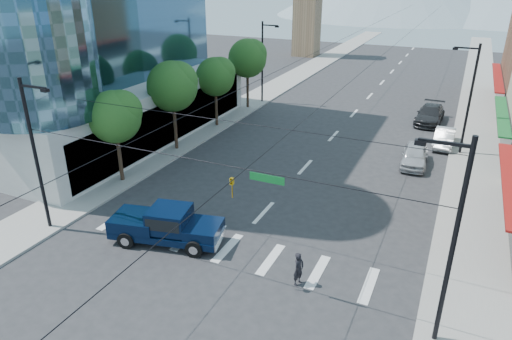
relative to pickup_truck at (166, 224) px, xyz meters
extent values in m
plane|color=#28282B|center=(3.60, -0.67, -1.11)|extent=(160.00, 160.00, 0.00)
cube|color=gray|center=(-8.40, 39.33, -1.04)|extent=(4.00, 120.00, 0.15)
cube|color=gray|center=(15.60, 39.33, -1.04)|extent=(4.00, 120.00, 0.15)
cube|color=#B7B7B2|center=(-22.90, 13.33, 1.39)|extent=(29.00, 26.00, 5.00)
cube|color=#8C6B4C|center=(-12.90, 61.33, 7.89)|extent=(4.00, 4.00, 18.00)
cylinder|color=black|center=(-7.60, 5.33, 1.16)|extent=(0.28, 0.28, 4.55)
sphere|color=#1A4A18|center=(-7.60, 5.33, 3.76)|extent=(3.64, 3.64, 3.64)
sphere|color=#1A4A18|center=(-7.20, 5.63, 4.16)|extent=(2.86, 2.86, 2.86)
cylinder|color=black|center=(-7.60, 12.33, 1.44)|extent=(0.28, 0.28, 5.11)
sphere|color=#1A4A18|center=(-7.60, 12.33, 4.36)|extent=(4.09, 4.09, 4.09)
sphere|color=#1A4A18|center=(-7.20, 12.63, 4.76)|extent=(3.21, 3.21, 3.21)
cylinder|color=black|center=(-7.60, 19.33, 1.16)|extent=(0.28, 0.28, 4.55)
sphere|color=#1A4A18|center=(-7.60, 19.33, 3.76)|extent=(3.64, 3.64, 3.64)
sphere|color=#1A4A18|center=(-7.20, 19.63, 4.16)|extent=(2.86, 2.86, 2.86)
cylinder|color=black|center=(-7.60, 26.33, 1.44)|extent=(0.28, 0.28, 5.11)
sphere|color=#1A4A18|center=(-7.60, 26.33, 4.36)|extent=(4.09, 4.09, 4.09)
sphere|color=#1A4A18|center=(-7.20, 26.63, 4.76)|extent=(3.21, 3.21, 3.21)
cylinder|color=black|center=(-7.20, -1.67, 3.39)|extent=(0.20, 0.20, 9.00)
cylinder|color=black|center=(14.40, -1.67, 3.39)|extent=(0.20, 0.20, 9.00)
cylinder|color=black|center=(3.60, -1.67, 5.09)|extent=(21.60, 0.04, 0.04)
imported|color=gold|center=(5.10, -1.67, 4.04)|extent=(0.16, 0.20, 1.00)
cube|color=#0C6626|center=(6.80, -1.67, 4.84)|extent=(1.60, 0.06, 0.35)
cylinder|color=black|center=(-7.20, 29.33, 3.39)|extent=(0.20, 0.20, 9.00)
cube|color=black|center=(-6.30, 29.33, 7.49)|extent=(1.80, 0.12, 0.12)
cube|color=black|center=(-5.50, 29.33, 7.39)|extent=(0.40, 0.25, 0.18)
cylinder|color=black|center=(14.40, 21.33, 3.39)|extent=(0.20, 0.20, 9.00)
cube|color=black|center=(13.50, 21.33, 7.49)|extent=(1.80, 0.12, 0.12)
cube|color=black|center=(12.70, 21.33, 7.39)|extent=(0.40, 0.25, 0.18)
cube|color=black|center=(0.02, 0.01, -0.49)|extent=(6.52, 3.51, 0.39)
cube|color=black|center=(2.17, 0.47, -0.04)|extent=(2.21, 2.47, 0.62)
cube|color=black|center=(0.24, 0.05, 0.41)|extent=(2.53, 2.49, 1.24)
cube|color=black|center=(0.24, 0.05, 0.52)|extent=(2.32, 2.47, 0.67)
cube|color=black|center=(-1.73, -0.38, 0.01)|extent=(3.00, 2.75, 0.73)
cube|color=silver|center=(3.04, 0.66, -0.49)|extent=(0.59, 2.12, 0.39)
cube|color=silver|center=(-3.00, -0.65, -0.49)|extent=(0.59, 2.12, 0.34)
cylinder|color=black|center=(2.17, -0.62, -0.64)|extent=(0.99, 0.53, 0.94)
cylinder|color=black|center=(1.72, 1.47, -0.64)|extent=(0.99, 0.53, 0.94)
cylinder|color=black|center=(-1.67, -1.46, -0.64)|extent=(0.99, 0.53, 0.94)
cylinder|color=black|center=(-2.13, 0.63, -0.64)|extent=(0.99, 0.53, 0.94)
imported|color=black|center=(8.01, -0.49, -0.24)|extent=(0.57, 0.73, 1.74)
imported|color=silver|center=(11.20, 17.30, -0.30)|extent=(2.17, 4.88, 1.63)
imported|color=white|center=(13.00, 22.74, -0.36)|extent=(1.65, 4.58, 1.50)
imported|color=#272729|center=(11.20, 29.22, -0.25)|extent=(2.65, 6.03, 1.72)
camera|label=1|loc=(13.74, -17.87, 12.99)|focal=32.00mm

